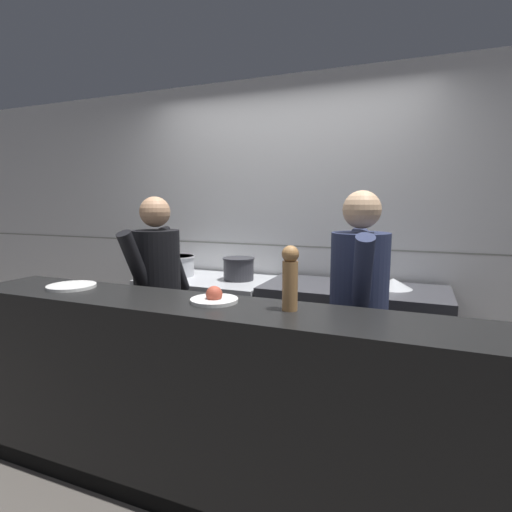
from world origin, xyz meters
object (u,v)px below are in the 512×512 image
object	(u,v)px
stock_pot	(177,265)
pepper_mill	(290,277)
plated_dish_main	(72,286)
plated_dish_appetiser	(214,298)
mixing_bowl_steel	(393,283)
chef_sous	(358,316)
sauce_pot	(239,268)
oven_range	(209,327)
chef_head_cook	(158,297)

from	to	relation	value
stock_pot	pepper_mill	xyz separation A→B (m)	(1.42, -1.23, 0.22)
plated_dish_main	plated_dish_appetiser	xyz separation A→B (m)	(0.94, 0.02, 0.01)
mixing_bowl_steel	plated_dish_appetiser	bearing A→B (deg)	-121.17
plated_dish_main	chef_sous	distance (m)	1.68
sauce_pot	plated_dish_main	size ratio (longest dim) A/B	0.97
oven_range	chef_head_cook	xyz separation A→B (m)	(-0.00, -0.72, 0.43)
mixing_bowl_steel	pepper_mill	xyz separation A→B (m)	(-0.39, -1.30, 0.25)
oven_range	stock_pot	distance (m)	0.61
sauce_pot	plated_dish_appetiser	xyz separation A→B (m)	(0.45, -1.26, 0.07)
oven_range	chef_head_cook	size ratio (longest dim) A/B	0.70
oven_range	mixing_bowl_steel	size ratio (longest dim) A/B	4.00
plated_dish_appetiser	chef_head_cook	bearing A→B (deg)	144.33
pepper_mill	chef_sous	xyz separation A→B (m)	(0.24, 0.53, -0.30)
stock_pot	pepper_mill	distance (m)	1.89
mixing_bowl_steel	chef_head_cook	distance (m)	1.70
oven_range	plated_dish_appetiser	bearing A→B (deg)	-59.75
pepper_mill	sauce_pot	bearing A→B (deg)	123.69
pepper_mill	chef_sous	distance (m)	0.66
chef_sous	plated_dish_appetiser	bearing A→B (deg)	-152.21
stock_pot	chef_head_cook	distance (m)	0.77
plated_dish_main	plated_dish_appetiser	distance (m)	0.94
stock_pot	plated_dish_main	xyz separation A→B (m)	(0.09, -1.25, 0.06)
oven_range	sauce_pot	distance (m)	0.61
sauce_pot	pepper_mill	bearing A→B (deg)	-56.31
plated_dish_main	chef_sous	xyz separation A→B (m)	(1.58, 0.55, -0.15)
sauce_pot	plated_dish_appetiser	world-z (taller)	plated_dish_appetiser
stock_pot	plated_dish_main	distance (m)	1.25
plated_dish_appetiser	chef_head_cook	distance (m)	0.91
stock_pot	mixing_bowl_steel	xyz separation A→B (m)	(1.81, 0.07, -0.04)
chef_sous	mixing_bowl_steel	bearing A→B (deg)	68.10
mixing_bowl_steel	plated_dish_appetiser	size ratio (longest dim) A/B	1.13
chef_sous	oven_range	bearing A→B (deg)	140.87
oven_range	sauce_pot	bearing A→B (deg)	4.03
sauce_pot	chef_head_cook	distance (m)	0.80
oven_range	plated_dish_appetiser	distance (m)	1.57
sauce_pot	chef_sous	bearing A→B (deg)	-34.11
oven_range	stock_pot	world-z (taller)	stock_pot
stock_pot	plated_dish_appetiser	size ratio (longest dim) A/B	1.27
oven_range	chef_sous	xyz separation A→B (m)	(1.37, -0.72, 0.45)
chef_head_cook	stock_pot	bearing A→B (deg)	117.15
plated_dish_main	stock_pot	bearing A→B (deg)	93.97
stock_pot	mixing_bowl_steel	bearing A→B (deg)	2.32
oven_range	mixing_bowl_steel	world-z (taller)	mixing_bowl_steel
sauce_pot	pepper_mill	world-z (taller)	pepper_mill
sauce_pot	chef_sous	world-z (taller)	chef_sous
stock_pot	pepper_mill	bearing A→B (deg)	-40.81
stock_pot	plated_dish_appetiser	bearing A→B (deg)	-50.14
sauce_pot	pepper_mill	size ratio (longest dim) A/B	0.88
oven_range	plated_dish_main	world-z (taller)	plated_dish_main
plated_dish_appetiser	chef_head_cook	world-z (taller)	chef_head_cook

